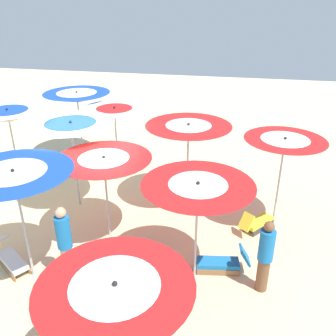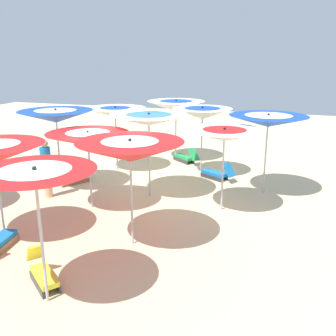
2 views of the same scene
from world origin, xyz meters
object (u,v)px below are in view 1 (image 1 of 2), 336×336
object	(u,v)px
lounger_2	(257,223)
beach_umbrella_10	(188,133)
lounger_4	(10,258)
beach_umbrella_3	(116,295)
beach_umbrella_5	(71,128)
beach_umbrella_4	(8,116)
beachgoer_0	(265,256)
beach_umbrella_9	(115,113)
beach_umbrella_2	(14,180)
beachgoer_1	(65,243)
beach_umbrella_7	(198,193)
beach_umbrella_8	(77,97)
beach_umbrella_11	(284,145)
lounger_5	(222,262)
lounger_1	(38,168)
beach_umbrella_6	(104,165)

from	to	relation	value
lounger_2	beach_umbrella_10	bearing A→B (deg)	102.14
beach_umbrella_10	lounger_4	bearing A→B (deg)	45.20
beach_umbrella_3	beach_umbrella_5	distance (m)	5.81
beach_umbrella_4	beachgoer_0	world-z (taller)	beach_umbrella_4
beach_umbrella_9	beach_umbrella_2	bearing A→B (deg)	87.80
beach_umbrella_10	beachgoer_1	xyz separation A→B (m)	(1.96, 3.52, -1.22)
beach_umbrella_3	beach_umbrella_7	xyz separation A→B (m)	(-0.69, -2.79, -0.01)
beach_umbrella_2	beach_umbrella_9	world-z (taller)	beach_umbrella_2
lounger_2	beach_umbrella_5	bearing A→B (deg)	125.38
beach_umbrella_4	lounger_2	distance (m)	7.73
beach_umbrella_8	beach_umbrella_10	world-z (taller)	beach_umbrella_8
beach_umbrella_10	beach_umbrella_7	bearing A→B (deg)	101.89
beach_umbrella_2	beach_umbrella_5	distance (m)	2.91
beach_umbrella_11	beach_umbrella_8	bearing A→B (deg)	-24.98
beach_umbrella_5	beach_umbrella_9	world-z (taller)	beach_umbrella_5
beach_umbrella_10	beachgoer_1	bearing A→B (deg)	60.91
beach_umbrella_7	lounger_5	bearing A→B (deg)	-153.04
beach_umbrella_5	beach_umbrella_9	xyz separation A→B (m)	(-0.40, -2.23, -0.23)
lounger_5	beach_umbrella_3	bearing A→B (deg)	59.12
beach_umbrella_2	lounger_5	bearing A→B (deg)	-166.56
beach_umbrella_11	beach_umbrella_4	bearing A→B (deg)	-6.28
lounger_2	lounger_1	bearing A→B (deg)	113.76
beach_umbrella_5	beach_umbrella_11	size ratio (longest dim) A/B	1.04
beach_umbrella_8	lounger_4	bearing A→B (deg)	98.07
beach_umbrella_4	beach_umbrella_9	bearing A→B (deg)	-156.56
lounger_1	beach_umbrella_6	bearing A→B (deg)	80.09
beach_umbrella_6	lounger_4	distance (m)	2.88
beach_umbrella_9	beach_umbrella_4	bearing A→B (deg)	23.44
beach_umbrella_4	beach_umbrella_8	world-z (taller)	beach_umbrella_8
beach_umbrella_10	beach_umbrella_11	world-z (taller)	beach_umbrella_11
beach_umbrella_3	beach_umbrella_10	distance (m)	5.73
lounger_1	beachgoer_1	size ratio (longest dim) A/B	0.73
beach_umbrella_4	beach_umbrella_5	bearing A→B (deg)	158.35
beach_umbrella_9	lounger_1	distance (m)	3.24
beach_umbrella_5	beach_umbrella_9	bearing A→B (deg)	-100.24
beach_umbrella_4	lounger_2	world-z (taller)	beach_umbrella_4
beach_umbrella_7	beachgoer_0	world-z (taller)	beach_umbrella_7
beach_umbrella_5	beachgoer_0	bearing A→B (deg)	154.46
beach_umbrella_5	beach_umbrella_6	world-z (taller)	beach_umbrella_5
beach_umbrella_7	beach_umbrella_11	distance (m)	2.95
beach_umbrella_8	beach_umbrella_10	xyz separation A→B (m)	(-4.23, 2.50, -0.09)
beach_umbrella_7	beachgoer_1	xyz separation A→B (m)	(2.58, 0.58, -1.10)
beach_umbrella_5	lounger_2	xyz separation A→B (m)	(-4.90, 0.26, -2.09)
beach_umbrella_2	beach_umbrella_8	world-z (taller)	beach_umbrella_2
beach_umbrella_7	lounger_2	size ratio (longest dim) A/B	2.16
beach_umbrella_4	lounger_5	world-z (taller)	beach_umbrella_4
lounger_4	beach_umbrella_4	bearing A→B (deg)	153.37
beach_umbrella_7	beach_umbrella_5	bearing A→B (deg)	-32.08
beach_umbrella_6	lounger_2	xyz separation A→B (m)	(-3.58, -0.95, -1.72)
beach_umbrella_6	beach_umbrella_10	distance (m)	2.53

